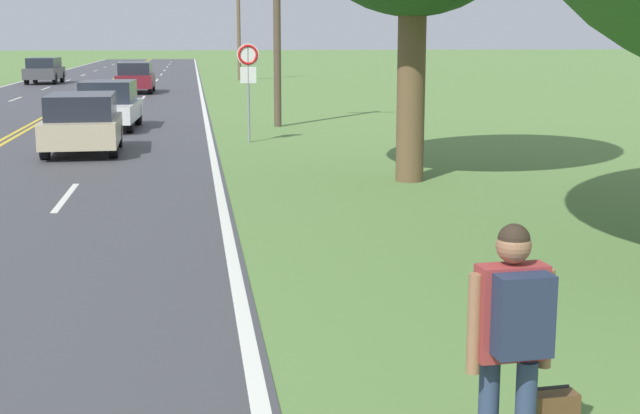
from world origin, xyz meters
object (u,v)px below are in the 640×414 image
Objects in this scene: traffic_sign at (248,68)px; car_champagne_hatchback_approaching at (82,122)px; car_white_sedan_mid_near at (109,104)px; hitchhiker_person at (513,327)px; car_maroon_suv_mid_far at (136,77)px; car_dark_grey_suv_receding at (44,70)px.

car_champagne_hatchback_approaching is at bearing -157.68° from traffic_sign.
car_champagne_hatchback_approaching is at bearing 1.31° from car_white_sedan_mid_near.
traffic_sign is at bearing -3.08° from hitchhiker_person.
traffic_sign reaches higher than car_white_sedan_mid_near.
hitchhiker_person is at bearing 13.20° from car_champagne_hatchback_approaching.
car_maroon_suv_mid_far is at bearing 100.86° from traffic_sign.
car_dark_grey_suv_receding is (-6.46, 29.05, 0.09)m from car_white_sedan_mid_near.
car_champagne_hatchback_approaching is 0.87× the size of car_maroon_suv_mid_far.
car_dark_grey_suv_receding is at bearing -165.10° from car_white_sedan_mid_near.
traffic_sign is at bearing 11.37° from car_maroon_suv_mid_far.
car_white_sedan_mid_near is (-4.15, 4.26, -1.26)m from traffic_sign.
traffic_sign is 0.65× the size of car_white_sedan_mid_near.
car_champagne_hatchback_approaching is 0.89× the size of car_white_sedan_mid_near.
car_champagne_hatchback_approaching is at bearing -167.87° from car_dark_grey_suv_receding.
car_champagne_hatchback_approaching is at bearing 0.86° from car_maroon_suv_mid_far.
car_maroon_suv_mid_far is at bearing 178.55° from car_champagne_hatchback_approaching.
car_dark_grey_suv_receding reaches higher than car_maroon_suv_mid_far.
car_champagne_hatchback_approaching is at bearing 10.57° from hitchhiker_person.
car_white_sedan_mid_near reaches higher than car_champagne_hatchback_approaching.
traffic_sign reaches higher than car_maroon_suv_mid_far.
car_dark_grey_suv_receding is at bearing 7.44° from hitchhiker_person.
traffic_sign is 6.08m from car_white_sedan_mid_near.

